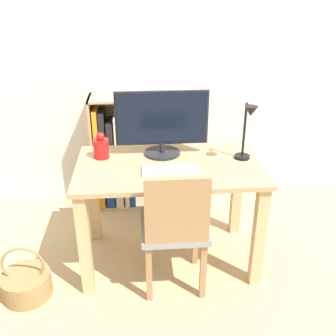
% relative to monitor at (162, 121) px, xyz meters
% --- Properties ---
extents(ground_plane, '(10.00, 10.00, 0.00)m').
position_rel_monitor_xyz_m(ground_plane, '(0.03, -0.17, -0.95)').
color(ground_plane, tan).
extents(wall_back, '(8.00, 0.05, 2.60)m').
position_rel_monitor_xyz_m(wall_back, '(0.03, 0.79, 0.35)').
color(wall_back, silver).
rests_on(wall_back, ground_plane).
extents(desk, '(1.17, 0.68, 0.72)m').
position_rel_monitor_xyz_m(desk, '(0.03, -0.17, -0.37)').
color(desk, tan).
rests_on(desk, ground_plane).
extents(monitor, '(0.60, 0.24, 0.43)m').
position_rel_monitor_xyz_m(monitor, '(0.00, 0.00, 0.00)').
color(monitor, '#232326').
rests_on(monitor, desk).
extents(keyboard, '(0.35, 0.15, 0.02)m').
position_rel_monitor_xyz_m(keyboard, '(0.03, -0.26, -0.22)').
color(keyboard, '#B2B2B7').
rests_on(keyboard, desk).
extents(vase, '(0.10, 0.10, 0.17)m').
position_rel_monitor_xyz_m(vase, '(-0.40, -0.03, -0.15)').
color(vase, red).
rests_on(vase, desk).
extents(desk_lamp, '(0.10, 0.19, 0.38)m').
position_rel_monitor_xyz_m(desk_lamp, '(0.51, -0.17, 0.00)').
color(desk_lamp, black).
rests_on(desk_lamp, desk).
extents(chair, '(0.40, 0.40, 0.84)m').
position_rel_monitor_xyz_m(chair, '(0.04, -0.46, -0.49)').
color(chair, gray).
rests_on(chair, ground_plane).
extents(bookshelf, '(0.79, 0.28, 0.95)m').
position_rel_monitor_xyz_m(bookshelf, '(-0.28, 0.61, -0.51)').
color(bookshelf, tan).
rests_on(bookshelf, ground_plane).
extents(basket, '(0.30, 0.30, 0.36)m').
position_rel_monitor_xyz_m(basket, '(-0.87, -0.46, -0.86)').
color(basket, '#997547').
rests_on(basket, ground_plane).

